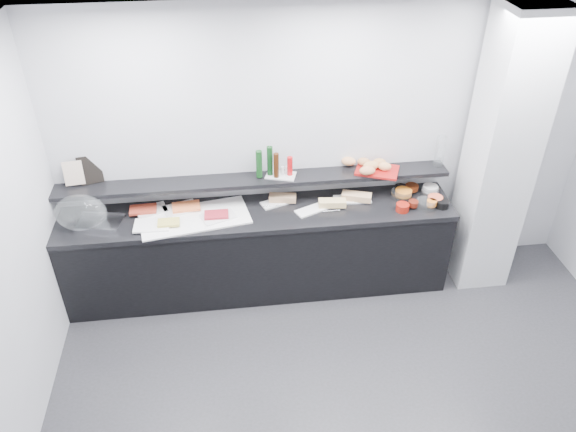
{
  "coord_description": "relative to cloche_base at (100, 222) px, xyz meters",
  "views": [
    {
      "loc": [
        -0.95,
        -2.54,
        3.78
      ],
      "look_at": [
        -0.45,
        1.45,
        1.0
      ],
      "focal_mm": 35.0,
      "sensor_mm": 36.0,
      "label": 1
    }
  ],
  "objects": [
    {
      "name": "shaker_pepper",
      "position": [
        1.65,
        0.24,
        0.28
      ],
      "size": [
        0.04,
        0.04,
        0.07
      ],
      "primitive_type": "cylinder",
      "rotation": [
        0.0,
        0.0,
        -0.15
      ],
      "color": "white",
      "rests_on": "condiment_tray"
    },
    {
      "name": "buffet_cabinet",
      "position": [
        1.39,
        0.03,
        -0.5
      ],
      "size": [
        3.6,
        0.6,
        0.85
      ],
      "primitive_type": "cube",
      "color": "black",
      "rests_on": "ground"
    },
    {
      "name": "bread_roll_se",
      "position": [
        2.59,
        0.16,
        0.29
      ],
      "size": [
        0.14,
        0.11,
        0.08
      ],
      "primitive_type": "ellipsoid",
      "rotation": [
        0.0,
        0.0,
        -0.31
      ],
      "color": "#D78C52",
      "rests_on": "bread_tray"
    },
    {
      "name": "bottle_green_a",
      "position": [
        1.43,
        0.21,
        0.37
      ],
      "size": [
        0.08,
        0.08,
        0.26
      ],
      "primitive_type": "cylinder",
      "rotation": [
        0.0,
        0.0,
        0.43
      ],
      "color": "#103B15",
      "rests_on": "condiment_tray"
    },
    {
      "name": "bread_roll_n",
      "position": [
        2.42,
        0.27,
        0.29
      ],
      "size": [
        0.14,
        0.12,
        0.08
      ],
      "primitive_type": "ellipsoid",
      "rotation": [
        0.0,
        0.0,
        -0.38
      ],
      "color": "#AE7242",
      "rests_on": "bread_tray"
    },
    {
      "name": "condiment_tray",
      "position": [
        1.63,
        0.22,
        0.24
      ],
      "size": [
        0.31,
        0.24,
        0.01
      ],
      "primitive_type": "cube",
      "rotation": [
        0.0,
        0.0,
        -0.31
      ],
      "color": "silver",
      "rests_on": "wall_shelf"
    },
    {
      "name": "sandwich_plate_right",
      "position": [
        2.29,
        0.11,
        -0.01
      ],
      "size": [
        0.35,
        0.16,
        0.01
      ],
      "primitive_type": "cube",
      "rotation": [
        0.0,
        0.0,
        -0.04
      ],
      "color": "white",
      "rests_on": "counter_top"
    },
    {
      "name": "bottle_hot",
      "position": [
        1.71,
        0.21,
        0.33
      ],
      "size": [
        0.06,
        0.06,
        0.18
      ],
      "primitive_type": "cylinder",
      "rotation": [
        0.0,
        0.0,
        0.26
      ],
      "color": "#BB0D12",
      "rests_on": "condiment_tray"
    },
    {
      "name": "wall_shelf",
      "position": [
        1.39,
        0.2,
        0.21
      ],
      "size": [
        3.6,
        0.25,
        0.04
      ],
      "primitive_type": "cube",
      "color": "black",
      "rests_on": "back_wall"
    },
    {
      "name": "bread_roll_ne",
      "position": [
        2.56,
        0.24,
        0.29
      ],
      "size": [
        0.14,
        0.11,
        0.08
      ],
      "primitive_type": "ellipsoid",
      "rotation": [
        0.0,
        0.0,
        -0.33
      ],
      "color": "#B47B44",
      "rests_on": "bread_tray"
    },
    {
      "name": "food_meat_b",
      "position": [
        1.02,
        -0.04,
        0.02
      ],
      "size": [
        0.22,
        0.14,
        0.02
      ],
      "primitive_type": "cube",
      "rotation": [
        0.0,
        0.0,
        -0.01
      ],
      "color": "maroon",
      "rests_on": "platter_meat_b"
    },
    {
      "name": "platter_cheese",
      "position": [
        0.46,
        -0.1,
        0.0
      ],
      "size": [
        0.32,
        0.22,
        0.01
      ],
      "primitive_type": "cube",
      "rotation": [
        0.0,
        0.0,
        -0.03
      ],
      "color": "white",
      "rests_on": "linen_runner"
    },
    {
      "name": "linen_runner",
      "position": [
        0.82,
        -0.01,
        -0.01
      ],
      "size": [
        1.03,
        0.61,
        0.01
      ],
      "primitive_type": "cube",
      "rotation": [
        0.0,
        0.0,
        0.17
      ],
      "color": "white",
      "rests_on": "counter_top"
    },
    {
      "name": "ground",
      "position": [
        2.09,
        -1.67,
        -0.92
      ],
      "size": [
        5.0,
        5.0,
        0.0
      ],
      "primitive_type": "plane",
      "color": "#2D2D30",
      "rests_on": "ground"
    },
    {
      "name": "cloche_base",
      "position": [
        0.0,
        0.0,
        0.0
      ],
      "size": [
        0.43,
        0.33,
        0.04
      ],
      "primitive_type": "cube",
      "rotation": [
        0.0,
        0.0,
        -0.21
      ],
      "color": "silver",
      "rests_on": "counter_top"
    },
    {
      "name": "bread_roll_nw",
      "position": [
        2.28,
        0.3,
        0.29
      ],
      "size": [
        0.16,
        0.13,
        0.08
      ],
      "primitive_type": "ellipsoid",
      "rotation": [
        0.0,
        0.0,
        -0.35
      ],
      "color": "#D88C52",
      "rests_on": "bread_tray"
    },
    {
      "name": "bowl_black_fruit",
      "position": [
        3.09,
        -0.11,
        0.02
      ],
      "size": [
        0.16,
        0.16,
        0.07
      ],
      "primitive_type": "cylinder",
      "rotation": [
        0.0,
        0.0,
        -0.35
      ],
      "color": "black",
      "rests_on": "counter_top"
    },
    {
      "name": "tongs_right",
      "position": [
        2.36,
        0.06,
        -0.0
      ],
      "size": [
        0.16,
        0.01,
        0.01
      ],
      "primitive_type": "cylinder",
      "rotation": [
        0.0,
        1.57,
        0.01
      ],
      "color": "silver",
      "rests_on": "sandwich_plate_right"
    },
    {
      "name": "bread_roll_sw",
      "position": [
        2.41,
        0.11,
        0.29
      ],
      "size": [
        0.15,
        0.1,
        0.08
      ],
      "primitive_type": "ellipsoid",
      "rotation": [
        0.0,
        0.0,
        -0.03
      ],
      "color": "#BD7548",
      "rests_on": "bread_tray"
    },
    {
      "name": "bowl_red_jam",
      "position": [
        2.71,
        -0.12,
        0.02
      ],
      "size": [
        0.13,
        0.13,
        0.07
      ],
      "primitive_type": "cylinder",
      "rotation": [
        0.0,
        0.0,
        0.08
      ],
      "color": "maroon",
      "rests_on": "counter_top"
    },
    {
      "name": "fill_glass_fruit",
      "position": [
        2.79,
        0.11,
        0.03
      ],
      "size": [
        0.2,
        0.2,
        0.05
      ],
      "primitive_type": "cylinder",
      "rotation": [
        0.0,
        0.0,
        0.3
      ],
      "color": "orange",
      "rests_on": "bowl_glass_fruit"
    },
    {
      "name": "tongs_mid",
      "position": [
        2.06,
        -0.07,
        -0.0
      ],
      "size": [
        0.16,
        0.01,
        0.01
      ],
      "primitive_type": "cylinder",
      "rotation": [
        0.0,
        1.57,
        0.04
      ],
      "color": "silver",
      "rests_on": "sandwich_plate_mid"
    },
    {
      "name": "shaker_salt",
      "position": [
        1.69,
        0.24,
        0.28
      ],
      "size": [
        0.04,
        0.04,
        0.07
      ],
      "primitive_type": "cylinder",
      "rotation": [
        0.0,
        0.0,
        0.26
      ],
      "color": "white",
      "rests_on": "condiment_tray"
    },
    {
      "name": "food_meat_a",
      "position": [
        0.36,
        0.13,
        0.02
      ],
      "size": [
        0.25,
        0.16,
        0.02
      ],
      "primitive_type": "cube",
      "rotation": [
        0.0,
        0.0,
        0.04
      ],
      "color": "maroon",
      "rests_on": "platter_meat_a"
    },
    {
      "name": "fill_glass_salmon",
      "position": [
        3.04,
        -0.04,
        0.03
      ],
      "size": [
        0.18,
        0.18,
        0.05
      ],
      "primitive_type": "cylinder",
      "rotation": [
        0.0,
        0.0,
        0.35
      ],
      "color": "#F7623C",
      "rests_on": "bowl_glass_salmon"
    },
    {
      "name": "platter_salmon",
      "position": [
        0.69,
        0.13,
        0.0
      ],
      "size": [
        0.35,
        0.29,
        0.01
      ],
      "primitive_type": "cube",
      "rotation": [
        0.0,
        0.0,
        0.33
      ],
      "color": "white",
      "rests_on": "linen_runner"
    },
    {
      "name": "bread_tray",
      "position": [
        2.53,
        0.19,
        0.24
      ],
      "size": [
        0.46,
        0.4,
        0.02
      ],
      "primitive_type": "cube",
      "rotation": [
        0.0,
        0.0,
        -0.4
      ],
      "color": "#A01311",
      "rests_on": "wall_shelf"
    },
    {
      "name": "platter_meat_b",
      "position": [
        1.03,
        -0.03,
        0.0
      ],
      "size": [
        0.34,
        0.29,
        0.01
      ],
      "primitive_type": "cube",
      "rotation": [
        0.0,
        0.0,
        0.38
      ],
      "color": "white",
      "rests_on": "linen_runner"
    },
    {
      "name": "bowl_black_jam",
      "position": [
        2.78,
        0.18,
        0.02
      ],
      "size": [
        0.15,
        0.15,
        0.07
      ],
      "primitive_type": "cylinder",
      "rotation": [
        0.0,
        0.0,
        0.28
      ],
      "color": "black",
      "rests_on": "counter_top"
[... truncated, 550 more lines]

